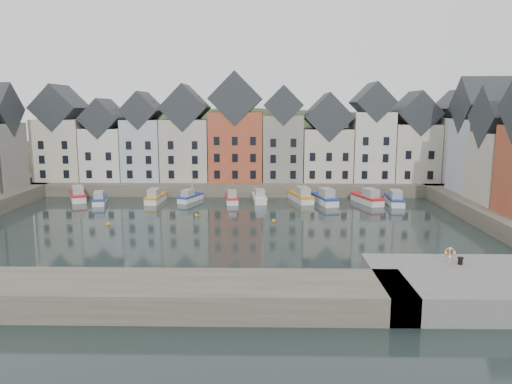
{
  "coord_description": "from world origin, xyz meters",
  "views": [
    {
      "loc": [
        4.97,
        -55.32,
        14.04
      ],
      "look_at": [
        3.79,
        6.0,
        3.62
      ],
      "focal_mm": 35.0,
      "sensor_mm": 36.0,
      "label": 1
    }
  ],
  "objects_px": {
    "boat_d": "(190,197)",
    "mooring_bollard": "(460,261)",
    "boat_a": "(78,195)",
    "life_ring_post": "(450,253)"
  },
  "relations": [
    {
      "from": "boat_d",
      "to": "life_ring_post",
      "type": "distance_m",
      "value": 44.55
    },
    {
      "from": "mooring_bollard",
      "to": "life_ring_post",
      "type": "height_order",
      "value": "life_ring_post"
    },
    {
      "from": "mooring_bollard",
      "to": "life_ring_post",
      "type": "xyz_separation_m",
      "value": [
        -0.78,
        0.23,
        0.55
      ]
    },
    {
      "from": "boat_a",
      "to": "life_ring_post",
      "type": "bearing_deg",
      "value": -64.69
    },
    {
      "from": "life_ring_post",
      "to": "boat_a",
      "type": "bearing_deg",
      "value": 139.65
    },
    {
      "from": "boat_d",
      "to": "boat_a",
      "type": "bearing_deg",
      "value": -160.25
    },
    {
      "from": "mooring_bollard",
      "to": "boat_a",
      "type": "bearing_deg",
      "value": 139.98
    },
    {
      "from": "boat_d",
      "to": "mooring_bollard",
      "type": "bearing_deg",
      "value": -32.94
    },
    {
      "from": "boat_a",
      "to": "mooring_bollard",
      "type": "relative_size",
      "value": 12.49
    },
    {
      "from": "boat_a",
      "to": "mooring_bollard",
      "type": "xyz_separation_m",
      "value": [
        43.86,
        -36.84,
        1.54
      ]
    }
  ]
}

